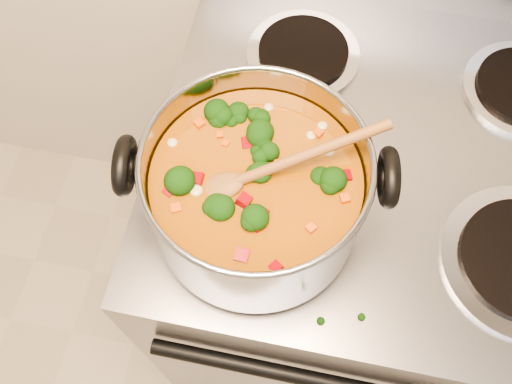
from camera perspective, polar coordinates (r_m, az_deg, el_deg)
electric_range at (r=1.29m, az=9.92°, el=-5.88°), size 0.74×0.67×1.08m
stockpot at (r=0.73m, az=0.01°, el=-0.03°), size 0.34×0.28×0.17m
wooden_spoon at (r=0.69m, az=0.73°, el=2.07°), size 0.23×0.13×0.08m
cooktop_crumbs at (r=0.81m, az=10.86°, el=-4.51°), size 0.38×0.24×0.01m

